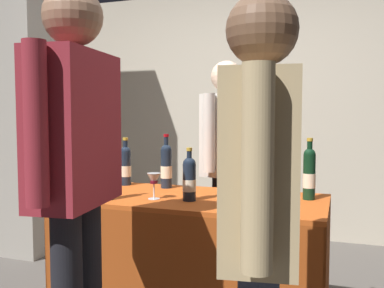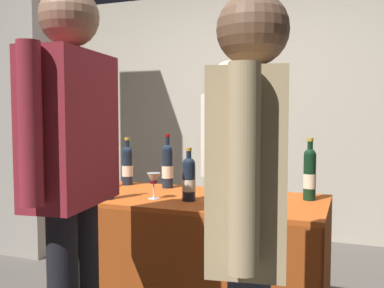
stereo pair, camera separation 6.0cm
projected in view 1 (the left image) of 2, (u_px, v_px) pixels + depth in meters
The scene contains 14 objects.
back_partition at pixel (259, 113), 4.32m from camera, with size 5.57×0.12×2.45m, color #B2A893.
concrete_pillar at pixel (25, 83), 3.76m from camera, with size 0.50×0.50×2.98m, color gray.
tasting_table at pixel (192, 238), 2.45m from camera, with size 1.49×0.69×0.75m.
featured_wine_bottle at pixel (126, 165), 2.82m from camera, with size 0.07×0.07×0.31m.
display_bottle_0 at pixel (228, 181), 2.19m from camera, with size 0.08×0.08×0.29m.
display_bottle_1 at pixel (189, 178), 2.31m from camera, with size 0.07×0.07×0.29m.
display_bottle_2 at pixel (107, 175), 2.34m from camera, with size 0.07×0.07×0.32m.
display_bottle_3 at pixel (309, 173), 2.34m from camera, with size 0.07×0.07×0.34m.
display_bottle_4 at pixel (166, 165), 2.71m from camera, with size 0.07×0.07×0.34m.
wine_glass_near_vendor at pixel (154, 180), 2.36m from camera, with size 0.08×0.08×0.14m.
brochure_stand at pixel (100, 177), 2.69m from camera, with size 0.15×0.01×0.15m, color silver.
vendor_presenter at pixel (226, 153), 3.02m from camera, with size 0.30×0.54×1.59m.
taster_foreground_right at pixel (260, 206), 1.30m from camera, with size 0.27×0.59×1.58m.
taster_foreground_left at pixel (75, 158), 1.71m from camera, with size 0.26×0.62×1.72m.
Camera 1 is at (0.80, -2.27, 1.22)m, focal length 40.12 mm.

